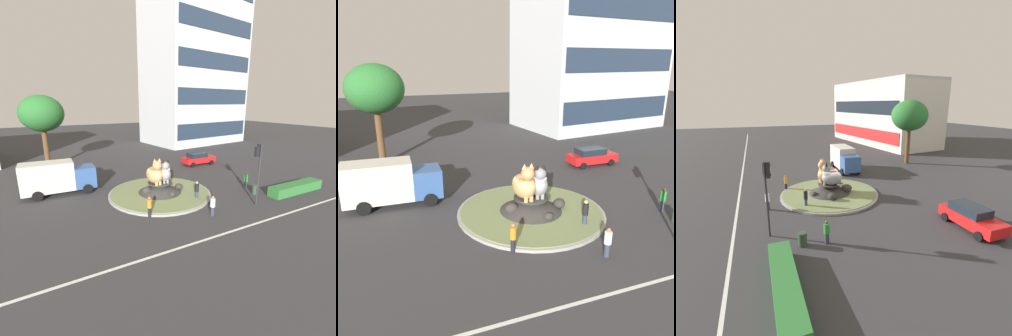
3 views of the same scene
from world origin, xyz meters
The scene contains 13 objects.
ground_plane centered at (0.00, 0.00, 0.00)m, with size 160.00×160.00×0.00m, color #333335.
lane_centreline centered at (0.00, -8.38, 0.00)m, with size 112.00×0.20×0.01m, color silver.
roundabout_island centered at (0.01, 0.03, 0.40)m, with size 9.50×9.50×1.20m.
cat_statue_calico centered at (-0.51, -0.09, 2.09)m, with size 1.50×2.42×2.43m.
cat_statue_grey centered at (0.50, 0.00, 2.01)m, with size 1.79×2.24×2.20m.
office_tower centered at (20.59, 25.39, 15.77)m, with size 20.94×15.12×31.54m.
broadleaf_tree_behind_island centered at (-8.78, 14.77, 6.99)m, with size 5.20×5.20×9.27m.
pedestrian_black_shirt centered at (2.25, -2.80, 0.92)m, with size 0.35×0.35×1.73m.
pedestrian_white_shirt centered at (1.55, -5.90, 0.84)m, with size 0.38×0.38×1.60m.
pedestrian_orange_shirt centered at (-2.76, -3.86, 0.88)m, with size 0.33×0.33×1.65m.
pedestrian_green_shirt centered at (8.25, -2.65, 0.84)m, with size 0.40×0.40×1.62m.
sedan_on_far_lane centered at (9.76, 7.69, 0.86)m, with size 4.61×2.12×1.65m.
delivery_box_truck centered at (-8.38, 4.58, 1.66)m, with size 6.45×2.54×3.11m.
Camera 2 is at (-8.39, -18.02, 9.54)m, focal length 35.80 mm.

